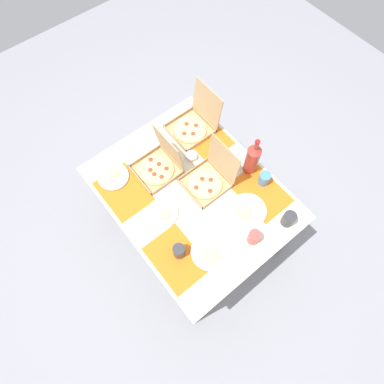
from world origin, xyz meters
TOP-DOWN VIEW (x-y plane):
  - ground_plane at (0.00, 0.00)m, footprint 6.00×6.00m
  - dining_table at (0.00, 0.00)m, footprint 1.25×0.99m
  - placemat_near_left at (-0.28, -0.35)m, footprint 0.36×0.26m
  - placemat_near_right at (0.28, -0.35)m, footprint 0.36×0.26m
  - placemat_far_left at (-0.28, 0.35)m, footprint 0.36×0.26m
  - placemat_far_right at (0.28, 0.35)m, footprint 0.36×0.26m
  - pizza_box_center at (-0.39, 0.33)m, footprint 0.27×0.31m
  - pizza_box_corner_right at (0.01, 0.13)m, footprint 0.26×0.29m
  - pizza_box_corner_left at (-0.27, -0.06)m, footprint 0.27×0.27m
  - plate_middle at (0.38, -0.17)m, footprint 0.23×0.23m
  - plate_near_right at (-0.41, -0.34)m, footprint 0.20×0.20m
  - plate_far_right at (0.32, 0.19)m, footprint 0.24×0.24m
  - plate_far_left at (-0.00, -0.24)m, footprint 0.20×0.20m
  - soda_bottle at (0.11, 0.41)m, footprint 0.09×0.09m
  - cup_dark at (0.48, 0.09)m, footprint 0.07×0.07m
  - cup_clear_left at (0.27, -0.31)m, footprint 0.07×0.07m
  - cup_red at (0.24, 0.41)m, footprint 0.07×0.07m
  - cup_spare at (0.53, 0.33)m, footprint 0.08×0.08m
  - condiment_bowl at (-0.20, 0.16)m, footprint 0.08×0.08m

SIDE VIEW (x-z plane):
  - ground_plane at x=0.00m, z-range 0.00..0.00m
  - dining_table at x=0.00m, z-range 0.26..1.01m
  - placemat_near_left at x=-0.28m, z-range 0.75..0.75m
  - placemat_near_right at x=0.28m, z-range 0.75..0.75m
  - placemat_far_left at x=-0.28m, z-range 0.75..0.75m
  - placemat_far_right at x=0.28m, z-range 0.75..0.75m
  - plate_middle at x=0.38m, z-range 0.74..0.77m
  - plate_near_right at x=-0.41m, z-range 0.74..0.77m
  - plate_far_right at x=0.32m, z-range 0.74..0.77m
  - plate_far_left at x=0.00m, z-range 0.74..0.77m
  - condiment_bowl at x=-0.20m, z-range 0.75..0.79m
  - pizza_box_corner_right at x=0.01m, z-range 0.65..0.94m
  - pizza_box_corner_left at x=-0.27m, z-range 0.64..0.95m
  - pizza_box_center at x=-0.39m, z-range 0.64..0.95m
  - cup_red at x=0.24m, z-range 0.75..0.85m
  - cup_dark at x=0.48m, z-range 0.75..0.85m
  - cup_spare at x=0.53m, z-range 0.75..0.85m
  - cup_clear_left at x=0.27m, z-range 0.75..0.86m
  - soda_bottle at x=0.11m, z-range 0.72..1.04m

